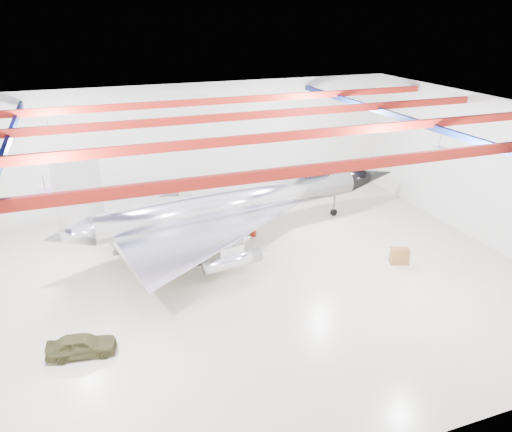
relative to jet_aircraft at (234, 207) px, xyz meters
name	(u,v)px	position (x,y,z in m)	size (l,w,h in m)	color
floor	(234,284)	(-2.29, -6.69, -2.69)	(40.00, 40.00, 0.00)	beige
wall_back	(180,148)	(-2.29, 8.31, 2.81)	(40.00, 40.00, 0.00)	silver
wall_right	(487,172)	(17.71, -6.69, 2.81)	(30.00, 30.00, 0.00)	silver
ceiling	(230,118)	(-2.29, -6.69, 8.31)	(40.00, 40.00, 0.00)	#0A0F38
ceiling_structure	(230,129)	(-2.29, -6.69, 7.63)	(39.50, 29.50, 1.08)	#9D1B11
jet_aircraft	(234,207)	(0.00, 0.00, 0.00)	(30.03, 19.62, 8.21)	silver
jeep	(81,345)	(-11.95, -10.86, -2.09)	(1.42, 3.54, 1.21)	#3C3B1E
desk	(400,256)	(9.65, -8.06, -2.11)	(1.28, 0.64, 1.18)	brown
crate_ply	(171,256)	(-5.38, -1.53, -2.53)	(0.46, 0.37, 0.32)	olive
toolbox_red	(164,244)	(-5.54, 0.55, -2.52)	(0.49, 0.39, 0.34)	maroon
engine_drum	(240,258)	(-0.85, -3.71, -2.47)	(0.49, 0.49, 0.44)	#59595B
parts_bin	(218,237)	(-1.32, 0.28, -2.50)	(0.56, 0.45, 0.39)	olive
crate_small	(116,253)	(-9.13, 0.38, -2.55)	(0.41, 0.33, 0.29)	#59595B
tool_chest	(253,233)	(1.53, -0.03, -2.48)	(0.48, 0.48, 0.43)	maroon
oil_barrel	(196,247)	(-3.37, -0.90, -2.48)	(0.60, 0.48, 0.42)	olive
spares_box	(226,220)	(0.28, 3.42, -2.51)	(0.41, 0.41, 0.37)	#59595B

